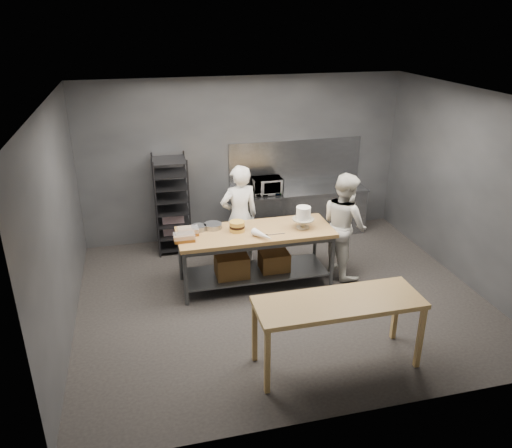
{
  "coord_description": "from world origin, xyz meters",
  "views": [
    {
      "loc": [
        -1.94,
        -6.3,
        4.02
      ],
      "look_at": [
        -0.28,
        0.47,
        1.05
      ],
      "focal_mm": 35.0,
      "sensor_mm": 36.0,
      "label": 1
    }
  ],
  "objects_px": {
    "near_counter": "(339,307)",
    "layer_cake": "(237,226)",
    "work_table": "(253,251)",
    "speed_rack": "(172,205)",
    "microwave": "(267,186)",
    "chef_behind": "(239,217)",
    "chef_right": "(344,225)",
    "frosted_cake_stand": "(303,215)"
  },
  "relations": [
    {
      "from": "near_counter",
      "to": "microwave",
      "type": "bearing_deg",
      "value": 87.84
    },
    {
      "from": "near_counter",
      "to": "chef_behind",
      "type": "height_order",
      "value": "chef_behind"
    },
    {
      "from": "microwave",
      "to": "speed_rack",
      "type": "bearing_deg",
      "value": -177.41
    },
    {
      "from": "near_counter",
      "to": "chef_behind",
      "type": "xyz_separation_m",
      "value": [
        -0.59,
        2.84,
        0.08
      ]
    },
    {
      "from": "chef_right",
      "to": "microwave",
      "type": "distance_m",
      "value": 1.87
    },
    {
      "from": "work_table",
      "to": "chef_right",
      "type": "xyz_separation_m",
      "value": [
        1.52,
        0.02,
        0.29
      ]
    },
    {
      "from": "near_counter",
      "to": "microwave",
      "type": "height_order",
      "value": "microwave"
    },
    {
      "from": "work_table",
      "to": "near_counter",
      "type": "bearing_deg",
      "value": -76.39
    },
    {
      "from": "chef_right",
      "to": "frosted_cake_stand",
      "type": "distance_m",
      "value": 0.79
    },
    {
      "from": "speed_rack",
      "to": "chef_behind",
      "type": "height_order",
      "value": "chef_behind"
    },
    {
      "from": "frosted_cake_stand",
      "to": "work_table",
      "type": "bearing_deg",
      "value": 175.14
    },
    {
      "from": "near_counter",
      "to": "frosted_cake_stand",
      "type": "height_order",
      "value": "frosted_cake_stand"
    },
    {
      "from": "work_table",
      "to": "speed_rack",
      "type": "bearing_deg",
      "value": 124.64
    },
    {
      "from": "near_counter",
      "to": "chef_behind",
      "type": "bearing_deg",
      "value": 101.75
    },
    {
      "from": "speed_rack",
      "to": "frosted_cake_stand",
      "type": "bearing_deg",
      "value": -41.4
    },
    {
      "from": "speed_rack",
      "to": "chef_right",
      "type": "xyz_separation_m",
      "value": [
        2.62,
        -1.57,
        0.0
      ]
    },
    {
      "from": "chef_behind",
      "to": "microwave",
      "type": "height_order",
      "value": "chef_behind"
    },
    {
      "from": "speed_rack",
      "to": "chef_right",
      "type": "relative_size",
      "value": 1.02
    },
    {
      "from": "speed_rack",
      "to": "microwave",
      "type": "bearing_deg",
      "value": 2.59
    },
    {
      "from": "chef_behind",
      "to": "microwave",
      "type": "xyz_separation_m",
      "value": [
        0.73,
        0.99,
        0.16
      ]
    },
    {
      "from": "near_counter",
      "to": "speed_rack",
      "type": "height_order",
      "value": "speed_rack"
    },
    {
      "from": "chef_behind",
      "to": "frosted_cake_stand",
      "type": "bearing_deg",
      "value": 130.51
    },
    {
      "from": "chef_behind",
      "to": "layer_cake",
      "type": "height_order",
      "value": "chef_behind"
    },
    {
      "from": "chef_behind",
      "to": "microwave",
      "type": "relative_size",
      "value": 3.28
    },
    {
      "from": "chef_behind",
      "to": "frosted_cake_stand",
      "type": "distance_m",
      "value": 1.16
    },
    {
      "from": "near_counter",
      "to": "layer_cake",
      "type": "relative_size",
      "value": 8.56
    },
    {
      "from": "work_table",
      "to": "speed_rack",
      "type": "relative_size",
      "value": 1.37
    },
    {
      "from": "chef_behind",
      "to": "microwave",
      "type": "bearing_deg",
      "value": -134.64
    },
    {
      "from": "chef_behind",
      "to": "work_table",
      "type": "bearing_deg",
      "value": 87.55
    },
    {
      "from": "chef_behind",
      "to": "chef_right",
      "type": "distance_m",
      "value": 1.72
    },
    {
      "from": "speed_rack",
      "to": "work_table",
      "type": "bearing_deg",
      "value": -55.36
    },
    {
      "from": "near_counter",
      "to": "layer_cake",
      "type": "height_order",
      "value": "layer_cake"
    },
    {
      "from": "frosted_cake_stand",
      "to": "speed_rack",
      "type": "bearing_deg",
      "value": 138.6
    },
    {
      "from": "microwave",
      "to": "chef_right",
      "type": "bearing_deg",
      "value": -62.7
    },
    {
      "from": "microwave",
      "to": "chef_behind",
      "type": "bearing_deg",
      "value": -126.49
    },
    {
      "from": "speed_rack",
      "to": "microwave",
      "type": "xyz_separation_m",
      "value": [
        1.77,
        0.08,
        0.19
      ]
    },
    {
      "from": "near_counter",
      "to": "work_table",
      "type": "bearing_deg",
      "value": 103.61
    },
    {
      "from": "speed_rack",
      "to": "microwave",
      "type": "relative_size",
      "value": 3.23
    },
    {
      "from": "work_table",
      "to": "frosted_cake_stand",
      "type": "bearing_deg",
      "value": -4.86
    },
    {
      "from": "chef_right",
      "to": "frosted_cake_stand",
      "type": "relative_size",
      "value": 4.95
    },
    {
      "from": "frosted_cake_stand",
      "to": "microwave",
      "type": "bearing_deg",
      "value": 93.81
    },
    {
      "from": "work_table",
      "to": "frosted_cake_stand",
      "type": "height_order",
      "value": "frosted_cake_stand"
    }
  ]
}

